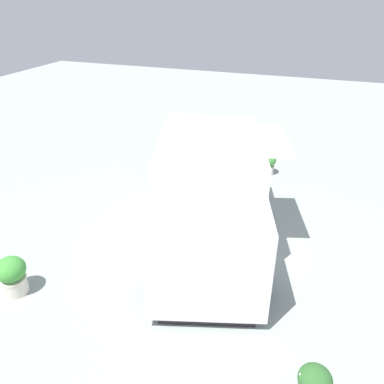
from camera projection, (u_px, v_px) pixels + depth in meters
ground_plane at (235, 238)px, 9.51m from camera, size 40.00×40.00×0.00m
food_truck at (209, 203)px, 8.60m from camera, size 3.55×5.28×2.57m
person_customer at (199, 158)px, 13.13m from camera, size 0.51×0.79×0.89m
planter_flowering_near at (12, 275)px, 7.63m from camera, size 0.59×0.59×0.85m
planter_flowering_far at (268, 163)px, 12.61m from camera, size 0.54×0.54×0.72m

